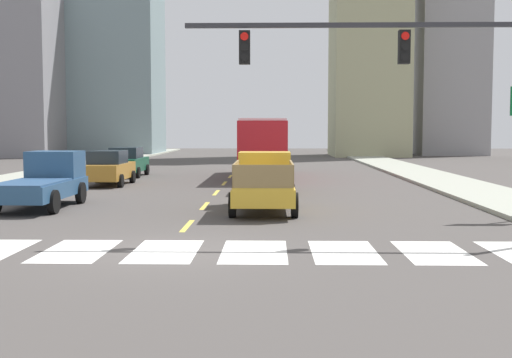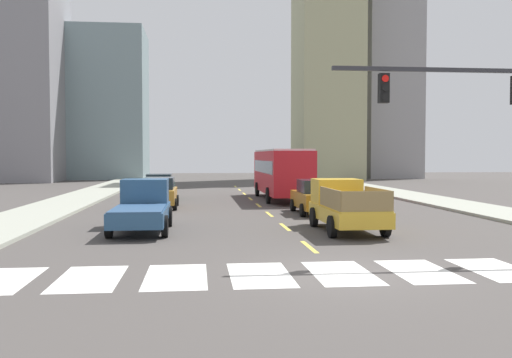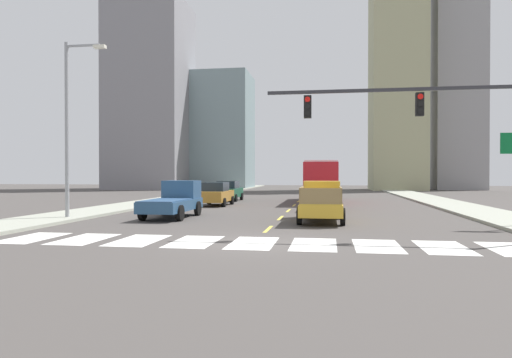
{
  "view_description": "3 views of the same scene",
  "coord_description": "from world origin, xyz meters",
  "px_view_note": "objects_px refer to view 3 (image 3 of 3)",
  "views": [
    {
      "loc": [
        2.44,
        -15.03,
        2.8
      ],
      "look_at": [
        1.92,
        6.74,
        1.15
      ],
      "focal_mm": 46.81,
      "sensor_mm": 36.0,
      "label": 1
    },
    {
      "loc": [
        -3.55,
        -13.49,
        2.93
      ],
      "look_at": [
        -1.34,
        7.57,
        2.04
      ],
      "focal_mm": 39.13,
      "sensor_mm": 36.0,
      "label": 2
    },
    {
      "loc": [
        2.52,
        -15.36,
        2.34
      ],
      "look_at": [
        -1.23,
        8.51,
        2.07
      ],
      "focal_mm": 32.43,
      "sensor_mm": 36.0,
      "label": 3
    }
  ],
  "objects_px": {
    "pickup_stakebed": "(321,202)",
    "sedan_mid": "(216,194)",
    "pickup_dark": "(175,200)",
    "sedan_near_left": "(326,197)",
    "city_bus": "(322,179)",
    "streetlight_left": "(70,122)",
    "traffic_signal_gantry": "(455,121)",
    "sedan_far": "(228,191)"
  },
  "relations": [
    {
      "from": "pickup_dark",
      "to": "streetlight_left",
      "type": "relative_size",
      "value": 0.58
    },
    {
      "from": "traffic_signal_gantry",
      "to": "pickup_dark",
      "type": "bearing_deg",
      "value": 152.52
    },
    {
      "from": "sedan_near_left",
      "to": "streetlight_left",
      "type": "bearing_deg",
      "value": -150.4
    },
    {
      "from": "sedan_far",
      "to": "sedan_mid",
      "type": "bearing_deg",
      "value": -87.81
    },
    {
      "from": "pickup_dark",
      "to": "sedan_far",
      "type": "height_order",
      "value": "pickup_dark"
    },
    {
      "from": "sedan_mid",
      "to": "traffic_signal_gantry",
      "type": "relative_size",
      "value": 0.43
    },
    {
      "from": "pickup_stakebed",
      "to": "sedan_mid",
      "type": "distance_m",
      "value": 12.66
    },
    {
      "from": "sedan_mid",
      "to": "sedan_near_left",
      "type": "distance_m",
      "value": 8.86
    },
    {
      "from": "city_bus",
      "to": "sedan_near_left",
      "type": "relative_size",
      "value": 2.45
    },
    {
      "from": "sedan_mid",
      "to": "traffic_signal_gantry",
      "type": "xyz_separation_m",
      "value": [
        12.65,
        -15.75,
        3.38
      ]
    },
    {
      "from": "traffic_signal_gantry",
      "to": "pickup_stakebed",
      "type": "bearing_deg",
      "value": 129.54
    },
    {
      "from": "pickup_dark",
      "to": "sedan_near_left",
      "type": "bearing_deg",
      "value": 36.56
    },
    {
      "from": "sedan_near_left",
      "to": "pickup_stakebed",
      "type": "bearing_deg",
      "value": -92.89
    },
    {
      "from": "pickup_stakebed",
      "to": "pickup_dark",
      "type": "xyz_separation_m",
      "value": [
        -7.89,
        0.78,
        -0.02
      ]
    },
    {
      "from": "city_bus",
      "to": "traffic_signal_gantry",
      "type": "distance_m",
      "value": 21.76
    },
    {
      "from": "city_bus",
      "to": "sedan_mid",
      "type": "xyz_separation_m",
      "value": [
        -7.64,
        -5.31,
        -1.09
      ]
    },
    {
      "from": "pickup_stakebed",
      "to": "traffic_signal_gantry",
      "type": "xyz_separation_m",
      "value": [
        4.8,
        -5.82,
        3.31
      ]
    },
    {
      "from": "pickup_stakebed",
      "to": "sedan_mid",
      "type": "bearing_deg",
      "value": 127.93
    },
    {
      "from": "traffic_signal_gantry",
      "to": "sedan_near_left",
      "type": "bearing_deg",
      "value": 111.24
    },
    {
      "from": "pickup_stakebed",
      "to": "sedan_mid",
      "type": "height_order",
      "value": "pickup_stakebed"
    },
    {
      "from": "sedan_mid",
      "to": "streetlight_left",
      "type": "relative_size",
      "value": 0.49
    },
    {
      "from": "pickup_stakebed",
      "to": "streetlight_left",
      "type": "distance_m",
      "value": 13.34
    },
    {
      "from": "pickup_stakebed",
      "to": "pickup_dark",
      "type": "bearing_deg",
      "value": 173.95
    },
    {
      "from": "pickup_dark",
      "to": "city_bus",
      "type": "height_order",
      "value": "city_bus"
    },
    {
      "from": "traffic_signal_gantry",
      "to": "streetlight_left",
      "type": "distance_m",
      "value": 17.95
    },
    {
      "from": "traffic_signal_gantry",
      "to": "streetlight_left",
      "type": "bearing_deg",
      "value": 166.23
    },
    {
      "from": "streetlight_left",
      "to": "pickup_stakebed",
      "type": "bearing_deg",
      "value": 6.99
    },
    {
      "from": "pickup_dark",
      "to": "sedan_mid",
      "type": "bearing_deg",
      "value": 92.71
    },
    {
      "from": "sedan_mid",
      "to": "sedan_far",
      "type": "bearing_deg",
      "value": 92.47
    },
    {
      "from": "pickup_stakebed",
      "to": "traffic_signal_gantry",
      "type": "relative_size",
      "value": 0.51
    },
    {
      "from": "sedan_mid",
      "to": "sedan_near_left",
      "type": "height_order",
      "value": "same"
    },
    {
      "from": "sedan_near_left",
      "to": "traffic_signal_gantry",
      "type": "xyz_separation_m",
      "value": [
        4.64,
        -11.95,
        3.38
      ]
    },
    {
      "from": "sedan_mid",
      "to": "traffic_signal_gantry",
      "type": "height_order",
      "value": "traffic_signal_gantry"
    },
    {
      "from": "sedan_far",
      "to": "pickup_stakebed",
      "type": "bearing_deg",
      "value": -64.21
    },
    {
      "from": "pickup_stakebed",
      "to": "streetlight_left",
      "type": "xyz_separation_m",
      "value": [
        -12.62,
        -1.55,
        4.03
      ]
    },
    {
      "from": "sedan_far",
      "to": "traffic_signal_gantry",
      "type": "height_order",
      "value": "traffic_signal_gantry"
    },
    {
      "from": "sedan_near_left",
      "to": "pickup_dark",
      "type": "bearing_deg",
      "value": -147.79
    },
    {
      "from": "sedan_near_left",
      "to": "streetlight_left",
      "type": "distance_m",
      "value": 15.46
    },
    {
      "from": "sedan_near_left",
      "to": "sedan_far",
      "type": "bearing_deg",
      "value": 129.12
    },
    {
      "from": "pickup_dark",
      "to": "sedan_mid",
      "type": "xyz_separation_m",
      "value": [
        0.04,
        9.15,
        -0.06
      ]
    },
    {
      "from": "pickup_stakebed",
      "to": "streetlight_left",
      "type": "height_order",
      "value": "streetlight_left"
    },
    {
      "from": "pickup_dark",
      "to": "sedan_near_left",
      "type": "xyz_separation_m",
      "value": [
        8.05,
        5.35,
        -0.06
      ]
    }
  ]
}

